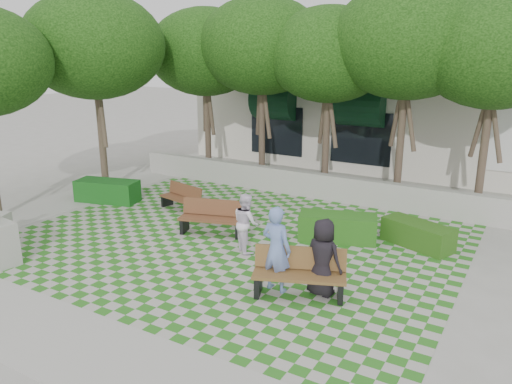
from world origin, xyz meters
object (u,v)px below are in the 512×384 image
Objects in this scene: bench_mid at (212,218)px; bench_west at (182,198)px; bench_east at (299,274)px; hedge_west at (107,191)px; person_blue at (276,249)px; person_dark at (323,258)px; person_white at (246,223)px; hedge_midright at (337,227)px; hedge_east at (418,235)px.

bench_west is (-2.16, 1.30, -0.06)m from bench_mid.
bench_east reaches higher than hedge_west.
person_dark is at bearing -156.35° from person_blue.
hedge_midright is at bearing -94.43° from person_white.
bench_east is 4.40m from bench_mid.
hedge_midright is at bearing -162.04° from hedge_east.
bench_west is 2.93m from hedge_west.
bench_mid reaches higher than hedge_east.
hedge_east is 2.16m from hedge_midright.
hedge_west is (-10.42, -1.27, 0.05)m from hedge_east.
person_blue reaches higher than bench_west.
bench_west is at bearing 10.80° from person_white.
person_white is at bearing -14.51° from bench_west.
hedge_east is at bearing -111.14° from person_blue.
hedge_midright is 3.60m from person_blue.
person_blue is (-2.11, -4.21, 0.64)m from hedge_east.
bench_east is 4.47m from hedge_east.
person_blue is at bearing -19.89° from bench_west.
person_white is at bearing 124.34° from bench_east.
hedge_east is (7.54, 0.73, -0.08)m from bench_west.
bench_mid is 5.75m from hedge_east.
hedge_west is 6.72m from person_white.
person_blue is 1.12× the size of person_dark.
person_dark is (4.24, -1.86, 0.39)m from bench_mid.
hedge_east is at bearing -107.60° from person_white.
bench_mid reaches higher than hedge_west.
hedge_east is 0.88× the size of hedge_west.
bench_east is 1.24× the size of bench_west.
person_blue is at bearing -116.57° from hedge_east.
hedge_east is 0.90× the size of hedge_midright.
bench_mid is 1.01× the size of person_blue.
person_white is (-3.86, -2.63, 0.46)m from hedge_east.
bench_west is at bearing -27.25° from person_blue.
bench_mid is 3.60m from hedge_midright.
person_blue is (5.43, -3.49, 0.57)m from bench_west.
bench_west is 0.87× the size of person_blue.
bench_east is 9.34m from hedge_west.
hedge_midright is 1.09× the size of person_blue.
bench_west is at bearing -179.35° from hedge_midright.
person_blue is 2.37m from person_white.
bench_mid is 0.93× the size of hedge_midright.
person_white reaches higher than hedge_west.
hedge_east is at bearing 6.97° from hedge_west.
person_blue is 1.24× the size of person_white.
person_blue is at bearing -50.64° from bench_mid.
bench_mid is 4.65m from person_dark.
person_blue is at bearing -19.48° from hedge_west.
bench_west is 7.58m from hedge_east.
bench_east reaches higher than hedge_east.
hedge_east is at bearing 3.73° from bench_mid.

